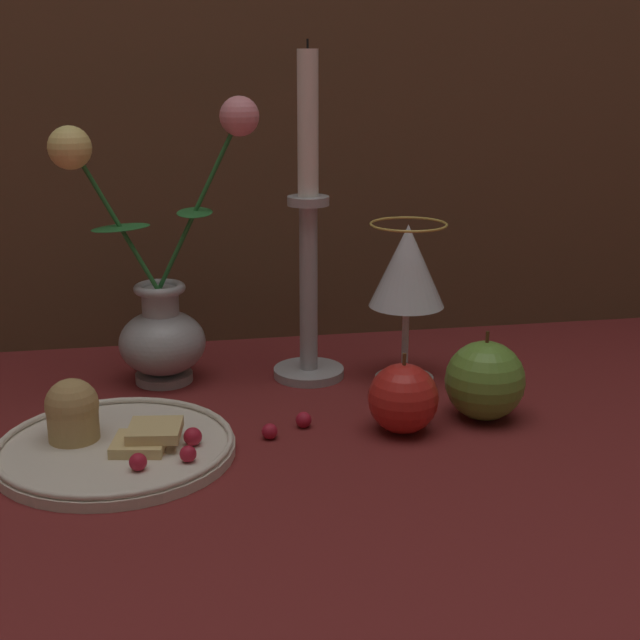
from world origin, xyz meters
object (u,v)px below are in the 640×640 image
at_px(candlestick, 308,253).
at_px(apple_near_glass, 485,381).
at_px(vase, 160,304).
at_px(apple_beside_vase, 403,398).
at_px(plate_with_pastries, 109,440).
at_px(wine_glass, 407,271).

relative_size(candlestick, apple_near_glass, 4.00).
bearing_deg(apple_near_glass, vase, 152.91).
distance_m(apple_beside_vase, apple_near_glass, 0.09).
xyz_separation_m(vase, plate_with_pastries, (-0.05, -0.19, -0.08)).
bearing_deg(plate_with_pastries, wine_glass, 24.56).
bearing_deg(wine_glass, plate_with_pastries, -155.44).
height_order(plate_with_pastries, wine_glass, wine_glass).
xyz_separation_m(plate_with_pastries, wine_glass, (0.33, 0.15, 0.11)).
height_order(plate_with_pastries, apple_near_glass, apple_near_glass).
relative_size(wine_glass, apple_beside_vase, 2.22).
relative_size(vase, wine_glass, 1.75).
bearing_deg(vase, wine_glass, -7.87).
height_order(vase, apple_beside_vase, vase).
bearing_deg(apple_near_glass, candlestick, 135.56).
distance_m(plate_with_pastries, wine_glass, 0.38).
bearing_deg(apple_beside_vase, wine_glass, 74.02).
height_order(candlestick, apple_near_glass, candlestick).
bearing_deg(candlestick, apple_beside_vase, -69.10).
distance_m(plate_with_pastries, candlestick, 0.31).
bearing_deg(candlestick, vase, 176.06).
bearing_deg(vase, candlestick, -3.94).
relative_size(vase, plate_with_pastries, 1.43).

